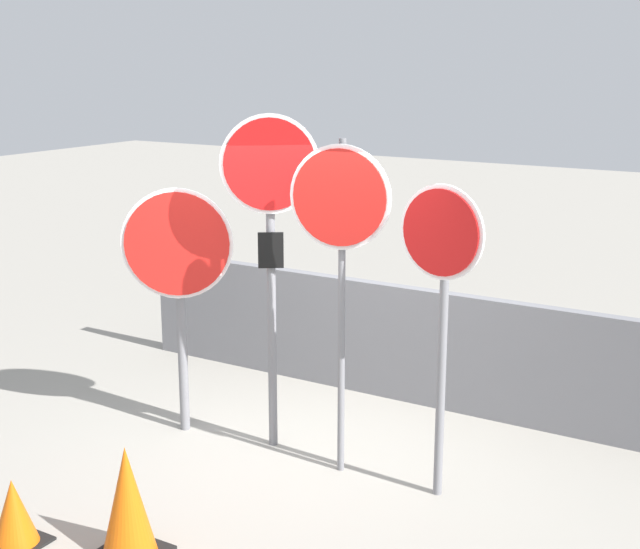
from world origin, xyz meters
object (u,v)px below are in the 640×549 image
(stop_sign_0, at_px, (178,264))
(traffic_cone_0, at_px, (14,513))
(stop_sign_1, at_px, (270,210))
(stop_sign_3, at_px, (441,273))
(stop_sign_2, at_px, (340,223))
(traffic_cone_1, at_px, (128,502))

(stop_sign_0, distance_m, traffic_cone_0, 2.38)
(stop_sign_1, relative_size, stop_sign_3, 1.18)
(stop_sign_2, xyz_separation_m, traffic_cone_0, (-1.31, -2.02, -1.74))
(stop_sign_0, xyz_separation_m, traffic_cone_0, (0.22, -2.01, -1.25))
(stop_sign_1, bearing_deg, traffic_cone_1, -120.08)
(stop_sign_0, bearing_deg, stop_sign_2, -31.05)
(traffic_cone_0, distance_m, traffic_cone_1, 0.81)
(stop_sign_1, distance_m, traffic_cone_1, 2.46)
(stop_sign_0, xyz_separation_m, stop_sign_2, (1.53, 0.01, 0.49))
(stop_sign_2, height_order, traffic_cone_0, stop_sign_2)
(traffic_cone_0, height_order, traffic_cone_1, traffic_cone_1)
(stop_sign_0, height_order, traffic_cone_1, stop_sign_0)
(stop_sign_2, bearing_deg, stop_sign_3, -8.57)
(traffic_cone_0, bearing_deg, stop_sign_2, 57.02)
(stop_sign_3, relative_size, traffic_cone_0, 4.93)
(stop_sign_1, height_order, traffic_cone_1, stop_sign_1)
(traffic_cone_0, bearing_deg, stop_sign_1, 73.99)
(stop_sign_2, relative_size, stop_sign_3, 1.12)
(stop_sign_2, bearing_deg, stop_sign_1, 159.27)
(stop_sign_1, height_order, traffic_cone_0, stop_sign_1)
(stop_sign_0, bearing_deg, stop_sign_1, -22.12)
(stop_sign_0, height_order, stop_sign_2, stop_sign_2)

